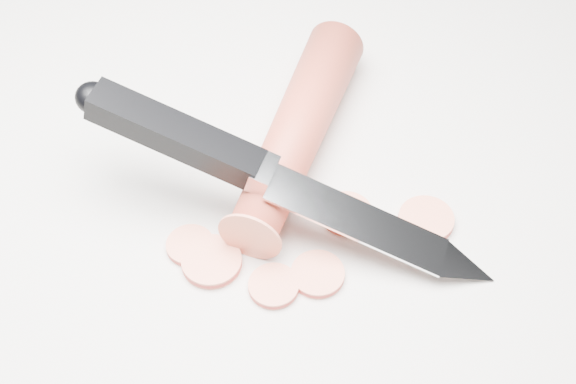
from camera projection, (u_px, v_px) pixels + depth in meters
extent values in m
plane|color=silver|center=(285.00, 192.00, 0.57)|extent=(2.40, 2.40, 0.00)
cylinder|color=#BB3726|center=(298.00, 130.00, 0.58)|extent=(0.14, 0.19, 0.04)
cylinder|color=#F27959|center=(190.00, 245.00, 0.54)|extent=(0.03, 0.03, 0.01)
cylinder|color=#F27959|center=(318.00, 274.00, 0.52)|extent=(0.04, 0.04, 0.01)
cylinder|color=#F27959|center=(426.00, 220.00, 0.55)|extent=(0.04, 0.04, 0.01)
cylinder|color=#F27959|center=(347.00, 214.00, 0.55)|extent=(0.04, 0.04, 0.01)
cylinder|color=#F27959|center=(212.00, 262.00, 0.53)|extent=(0.04, 0.04, 0.01)
cylinder|color=#F27959|center=(274.00, 286.00, 0.52)|extent=(0.03, 0.03, 0.01)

